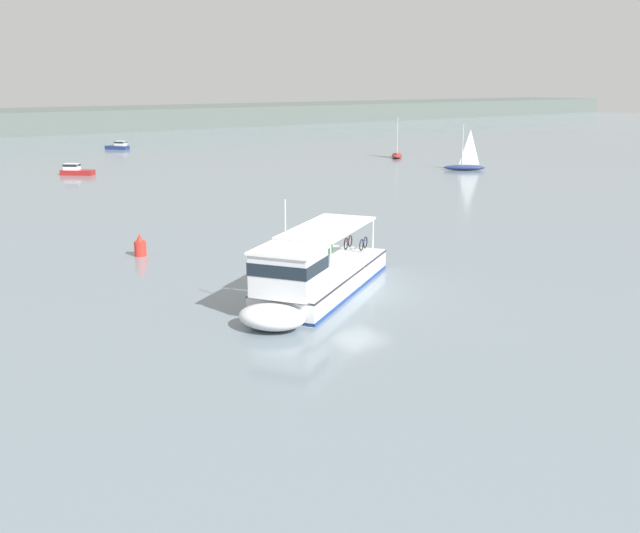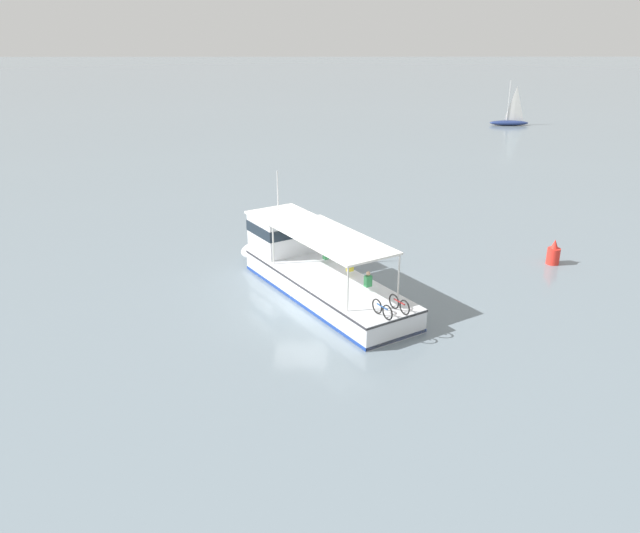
% 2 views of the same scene
% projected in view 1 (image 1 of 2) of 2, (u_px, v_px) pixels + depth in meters
% --- Properties ---
extents(ground_plane, '(400.00, 400.00, 0.00)m').
position_uv_depth(ground_plane, '(359.00, 292.00, 35.79)').
color(ground_plane, slate).
extents(ferry_main, '(12.41, 9.38, 5.32)m').
position_uv_depth(ferry_main, '(312.00, 279.00, 34.34)').
color(ferry_main, silver).
rests_on(ferry_main, ground).
extents(motorboat_far_right, '(3.17, 3.67, 1.26)m').
position_uv_depth(motorboat_far_right, '(119.00, 146.00, 110.31)').
color(motorboat_far_right, navy).
rests_on(motorboat_far_right, ground).
extents(sailboat_near_port, '(4.52, 4.24, 5.40)m').
position_uv_depth(sailboat_near_port, '(465.00, 166.00, 84.63)').
color(sailboat_near_port, navy).
rests_on(sailboat_near_port, ground).
extents(motorboat_horizon_west, '(3.52, 3.40, 1.26)m').
position_uv_depth(motorboat_horizon_west, '(75.00, 170.00, 80.32)').
color(motorboat_horizon_west, maroon).
rests_on(motorboat_horizon_west, ground).
extents(sailboat_off_bow, '(4.33, 4.44, 5.40)m').
position_uv_depth(sailboat_off_bow, '(397.00, 154.00, 98.47)').
color(sailboat_off_bow, maroon).
rests_on(sailboat_off_bow, ground).
extents(channel_buoy, '(0.70, 0.70, 1.40)m').
position_uv_depth(channel_buoy, '(140.00, 247.00, 43.09)').
color(channel_buoy, red).
rests_on(channel_buoy, ground).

